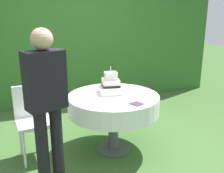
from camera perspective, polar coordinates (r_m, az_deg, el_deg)
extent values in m
plane|color=#3D602D|center=(3.41, 0.31, -14.02)|extent=(20.00, 20.00, 0.00)
cube|color=#336628|center=(5.07, -8.88, 12.18)|extent=(6.05, 0.48, 2.77)
cylinder|color=#4C4C51|center=(3.40, 0.31, -13.88)|extent=(0.45, 0.45, 0.02)
cylinder|color=#4C4C51|center=(3.24, 0.32, -8.53)|extent=(0.13, 0.13, 0.72)
cylinder|color=olive|center=(3.11, 0.33, -2.30)|extent=(1.11, 1.11, 0.03)
cylinder|color=white|center=(3.14, 0.33, -3.94)|extent=(1.14, 1.14, 0.22)
cube|color=white|center=(3.17, -0.32, -0.73)|extent=(0.34, 0.34, 0.09)
cube|color=white|center=(3.15, -0.33, 0.85)|extent=(0.24, 0.24, 0.09)
cube|color=black|center=(3.16, -0.32, 0.35)|extent=(0.25, 0.25, 0.03)
cube|color=white|center=(3.13, -0.33, 2.45)|extent=(0.18, 0.18, 0.09)
sphere|color=#E04C8C|center=(3.27, 1.17, 1.01)|extent=(0.08, 0.08, 0.08)
cylinder|color=silver|center=(3.11, -0.33, 3.94)|extent=(0.01, 0.01, 0.07)
cylinder|color=white|center=(2.79, -2.86, -3.97)|extent=(0.15, 0.15, 0.01)
cylinder|color=white|center=(3.25, 7.10, -1.18)|extent=(0.11, 0.11, 0.01)
cylinder|color=white|center=(3.43, -4.31, -0.16)|extent=(0.11, 0.11, 0.01)
cube|color=#4C2D47|center=(2.81, 5.66, -3.94)|extent=(0.16, 0.16, 0.01)
cylinder|color=white|center=(3.10, -19.38, -13.52)|extent=(0.03, 0.03, 0.45)
cylinder|color=white|center=(3.14, -13.46, -12.60)|extent=(0.03, 0.03, 0.45)
cylinder|color=white|center=(3.38, -20.14, -11.01)|extent=(0.03, 0.03, 0.45)
cylinder|color=white|center=(3.42, -14.75, -10.21)|extent=(0.03, 0.03, 0.45)
cube|color=white|center=(3.15, -17.29, -7.83)|extent=(0.44, 0.44, 0.04)
cube|color=white|center=(3.24, -18.16, -3.07)|extent=(0.40, 0.08, 0.40)
cylinder|color=black|center=(2.61, -15.55, -13.99)|extent=(0.12, 0.12, 0.85)
cylinder|color=black|center=(2.67, -12.37, -13.05)|extent=(0.12, 0.12, 0.85)
cube|color=black|center=(2.38, -15.05, 1.37)|extent=(0.41, 0.31, 0.55)
sphere|color=tan|center=(2.32, -15.73, 10.38)|extent=(0.20, 0.20, 0.20)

